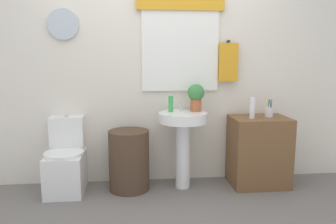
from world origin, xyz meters
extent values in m
cube|color=silver|center=(0.00, 1.15, 1.30)|extent=(4.40, 0.10, 2.60)
cube|color=white|center=(0.24, 1.08, 1.41)|extent=(0.81, 0.03, 0.84)
cube|color=gold|center=(0.24, 1.07, 1.89)|extent=(0.91, 0.04, 0.14)
cylinder|color=silver|center=(-0.95, 1.08, 1.67)|extent=(0.31, 0.03, 0.31)
cylinder|color=black|center=(0.75, 1.07, 1.51)|extent=(0.02, 0.06, 0.02)
cube|color=gold|center=(0.75, 1.05, 1.29)|extent=(0.20, 0.05, 0.40)
cube|color=white|center=(-0.95, 0.85, 0.20)|extent=(0.36, 0.50, 0.40)
cylinder|color=white|center=(-0.95, 0.79, 0.41)|extent=(0.38, 0.38, 0.03)
cube|color=white|center=(-0.95, 1.02, 0.57)|extent=(0.34, 0.18, 0.34)
cylinder|color=silver|center=(-0.95, 1.02, 0.75)|extent=(0.04, 0.04, 0.02)
cylinder|color=#4C3828|center=(-0.31, 0.85, 0.31)|extent=(0.41, 0.41, 0.62)
cylinder|color=white|center=(0.24, 0.85, 0.35)|extent=(0.15, 0.15, 0.69)
cylinder|color=white|center=(0.24, 0.85, 0.74)|extent=(0.50, 0.50, 0.10)
cylinder|color=silver|center=(0.24, 0.97, 0.84)|extent=(0.03, 0.03, 0.10)
cube|color=brown|center=(1.05, 0.85, 0.36)|extent=(0.59, 0.44, 0.73)
cylinder|color=green|center=(0.12, 0.90, 0.87)|extent=(0.05, 0.05, 0.16)
cylinder|color=#AD5B38|center=(0.38, 0.91, 0.86)|extent=(0.11, 0.11, 0.13)
sphere|color=#3D8442|center=(0.38, 0.91, 0.99)|extent=(0.17, 0.17, 0.17)
cylinder|color=white|center=(0.94, 0.81, 0.83)|extent=(0.05, 0.05, 0.22)
cylinder|color=silver|center=(1.15, 0.87, 0.78)|extent=(0.08, 0.08, 0.10)
cylinder|color=purple|center=(1.17, 0.87, 0.82)|extent=(0.01, 0.02, 0.18)
cylinder|color=green|center=(1.14, 0.89, 0.82)|extent=(0.03, 0.02, 0.18)
cylinder|color=yellow|center=(1.13, 0.87, 0.82)|extent=(0.01, 0.02, 0.18)
cylinder|color=blue|center=(1.15, 0.85, 0.82)|extent=(0.04, 0.02, 0.18)
camera|label=1|loc=(-0.25, -2.48, 1.36)|focal=36.08mm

